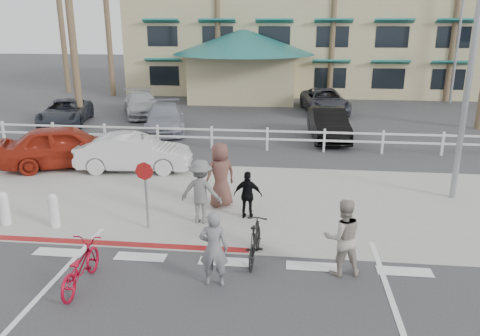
# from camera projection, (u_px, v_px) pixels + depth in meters

# --- Properties ---
(ground) EXTENTS (140.00, 140.00, 0.00)m
(ground) POSITION_uv_depth(u_px,v_px,m) (221.00, 276.00, 10.16)
(ground) COLOR #333335
(bike_path) EXTENTS (12.00, 16.00, 0.01)m
(bike_path) POSITION_uv_depth(u_px,v_px,m) (204.00, 334.00, 8.26)
(bike_path) COLOR #333335
(bike_path) RESTS_ON ground
(sidewalk_plaza) EXTENTS (22.00, 7.00, 0.01)m
(sidewalk_plaza) POSITION_uv_depth(u_px,v_px,m) (243.00, 200.00, 14.43)
(sidewalk_plaza) COLOR gray
(sidewalk_plaza) RESTS_ON ground
(cross_street) EXTENTS (40.00, 5.00, 0.01)m
(cross_street) POSITION_uv_depth(u_px,v_px,m) (254.00, 163.00, 18.22)
(cross_street) COLOR #333335
(cross_street) RESTS_ON ground
(parking_lot) EXTENTS (50.00, 16.00, 0.01)m
(parking_lot) POSITION_uv_depth(u_px,v_px,m) (268.00, 117.00, 27.23)
(parking_lot) COLOR #333335
(parking_lot) RESTS_ON ground
(curb_red) EXTENTS (7.00, 0.25, 0.02)m
(curb_red) POSITION_uv_depth(u_px,v_px,m) (109.00, 243.00, 11.62)
(curb_red) COLOR maroon
(curb_red) RESTS_ON ground
(rail_fence) EXTENTS (29.40, 0.16, 1.00)m
(rail_fence) POSITION_uv_depth(u_px,v_px,m) (270.00, 139.00, 19.92)
(rail_fence) COLOR silver
(rail_fence) RESTS_ON ground
(building) EXTENTS (28.00, 16.00, 11.30)m
(building) POSITION_uv_depth(u_px,v_px,m) (303.00, 17.00, 37.66)
(building) COLOR #C2B384
(building) RESTS_ON ground
(sign_post) EXTENTS (0.50, 0.10, 2.90)m
(sign_post) POSITION_uv_depth(u_px,v_px,m) (145.00, 177.00, 12.06)
(sign_post) COLOR gray
(sign_post) RESTS_ON ground
(bollard_0) EXTENTS (0.26, 0.26, 0.95)m
(bollard_0) POSITION_uv_depth(u_px,v_px,m) (54.00, 211.00, 12.43)
(bollard_0) COLOR silver
(bollard_0) RESTS_ON ground
(bollard_1) EXTENTS (0.26, 0.26, 0.95)m
(bollard_1) POSITION_uv_depth(u_px,v_px,m) (5.00, 208.00, 12.58)
(bollard_1) COLOR silver
(bollard_1) RESTS_ON ground
(streetlight_0) EXTENTS (0.60, 2.00, 9.00)m
(streetlight_0) POSITION_uv_depth(u_px,v_px,m) (473.00, 50.00, 13.34)
(streetlight_0) COLOR gray
(streetlight_0) RESTS_ON ground
(streetlight_1) EXTENTS (0.60, 2.00, 9.50)m
(streetlight_1) POSITION_uv_depth(u_px,v_px,m) (459.00, 30.00, 30.22)
(streetlight_1) COLOR gray
(streetlight_1) RESTS_ON ground
(palm_1) EXTENTS (4.00, 4.00, 13.00)m
(palm_1) POSITION_uv_depth(u_px,v_px,m) (106.00, 4.00, 33.22)
(palm_1) COLOR #224F1E
(palm_1) RESTS_ON ground
(palm_5) EXTENTS (4.00, 4.00, 13.00)m
(palm_5) POSITION_uv_depth(u_px,v_px,m) (334.00, 3.00, 31.50)
(palm_5) COLOR #224F1E
(palm_5) RESTS_ON ground
(palm_10) EXTENTS (4.00, 4.00, 12.00)m
(palm_10) POSITION_uv_depth(u_px,v_px,m) (69.00, 7.00, 23.67)
(palm_10) COLOR #224F1E
(palm_10) RESTS_ON ground
(bike_red) EXTENTS (0.64, 1.77, 0.92)m
(bike_red) POSITION_uv_depth(u_px,v_px,m) (80.00, 266.00, 9.62)
(bike_red) COLOR maroon
(bike_red) RESTS_ON ground
(rider_red) EXTENTS (0.61, 0.42, 1.65)m
(rider_red) POSITION_uv_depth(u_px,v_px,m) (214.00, 249.00, 9.59)
(rider_red) COLOR slate
(rider_red) RESTS_ON ground
(bike_black) EXTENTS (0.57, 1.66, 0.98)m
(bike_black) POSITION_uv_depth(u_px,v_px,m) (255.00, 241.00, 10.66)
(bike_black) COLOR black
(bike_black) RESTS_ON ground
(rider_black) EXTENTS (0.95, 0.81, 1.74)m
(rider_black) POSITION_uv_depth(u_px,v_px,m) (343.00, 237.00, 10.00)
(rider_black) COLOR #A1988B
(rider_black) RESTS_ON ground
(pedestrian_a) EXTENTS (1.22, 0.80, 1.78)m
(pedestrian_a) POSITION_uv_depth(u_px,v_px,m) (201.00, 192.00, 12.62)
(pedestrian_a) COLOR #606060
(pedestrian_a) RESTS_ON ground
(pedestrian_child) EXTENTS (0.81, 0.36, 1.36)m
(pedestrian_child) POSITION_uv_depth(u_px,v_px,m) (248.00, 195.00, 12.96)
(pedestrian_child) COLOR black
(pedestrian_child) RESTS_ON ground
(pedestrian_b) EXTENTS (1.13, 1.05, 1.94)m
(pedestrian_b) POSITION_uv_depth(u_px,v_px,m) (220.00, 175.00, 13.74)
(pedestrian_b) COLOR brown
(pedestrian_b) RESTS_ON ground
(car_white_sedan) EXTENTS (4.25, 1.79, 1.36)m
(car_white_sedan) POSITION_uv_depth(u_px,v_px,m) (134.00, 153.00, 17.17)
(car_white_sedan) COLOR silver
(car_white_sedan) RESTS_ON ground
(car_red_compact) EXTENTS (5.07, 3.59, 1.60)m
(car_red_compact) POSITION_uv_depth(u_px,v_px,m) (66.00, 146.00, 17.63)
(car_red_compact) COLOR maroon
(car_red_compact) RESTS_ON ground
(lot_car_0) EXTENTS (3.15, 5.10, 1.32)m
(lot_car_0) POSITION_uv_depth(u_px,v_px,m) (65.00, 112.00, 25.03)
(lot_car_0) COLOR #23262F
(lot_car_0) RESTS_ON ground
(lot_car_1) EXTENTS (3.01, 4.97, 1.35)m
(lot_car_1) POSITION_uv_depth(u_px,v_px,m) (165.00, 118.00, 23.43)
(lot_car_1) COLOR gray
(lot_car_1) RESTS_ON ground
(lot_car_3) EXTENTS (1.88, 4.52, 1.45)m
(lot_car_3) POSITION_uv_depth(u_px,v_px,m) (328.00, 124.00, 21.73)
(lot_car_3) COLOR black
(lot_car_3) RESTS_ON ground
(lot_car_4) EXTENTS (3.63, 5.13, 1.38)m
(lot_car_4) POSITION_uv_depth(u_px,v_px,m) (142.00, 104.00, 27.39)
(lot_car_4) COLOR #9FA3A7
(lot_car_4) RESTS_ON ground
(lot_car_5) EXTENTS (3.06, 5.40, 1.42)m
(lot_car_5) POSITION_uv_depth(u_px,v_px,m) (325.00, 101.00, 28.26)
(lot_car_5) COLOR #32333C
(lot_car_5) RESTS_ON ground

